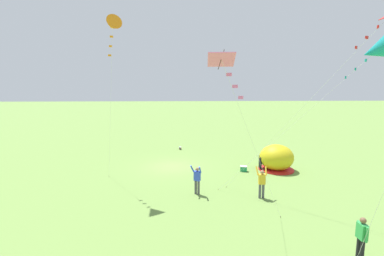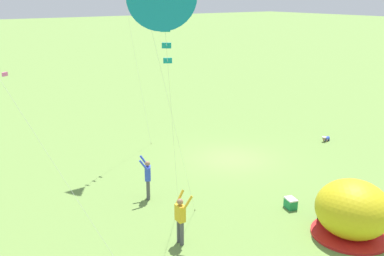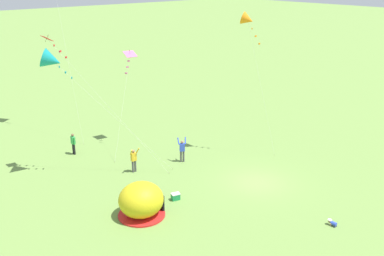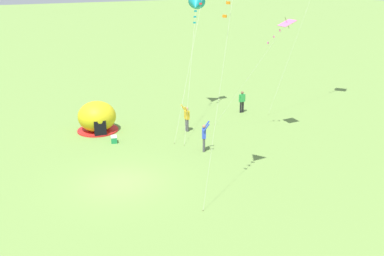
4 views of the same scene
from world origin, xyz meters
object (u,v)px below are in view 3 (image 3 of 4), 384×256
(popup_tent, at_px, (141,200))
(person_strolling, at_px, (134,159))
(cooler_box, at_px, (176,196))
(person_far_back, at_px, (73,143))
(kite_pink, at_px, (129,57))
(kite_orange, at_px, (248,20))
(person_with_toddler, at_px, (182,149))
(toddler_crawling, at_px, (332,223))
(kite_red, at_px, (54,46))
(kite_teal, at_px, (52,60))

(popup_tent, relative_size, person_strolling, 1.49)
(cooler_box, xyz_separation_m, person_far_back, (-1.43, 11.07, 0.74))
(person_strolling, bearing_deg, kite_pink, 57.05)
(kite_orange, relative_size, kite_pink, 1.40)
(cooler_box, bearing_deg, popup_tent, -175.92)
(popup_tent, height_order, kite_pink, kite_pink)
(kite_pink, bearing_deg, person_with_toddler, -86.08)
(popup_tent, height_order, cooler_box, popup_tent)
(toddler_crawling, xyz_separation_m, person_with_toddler, (-0.75, 12.57, 0.82))
(toddler_crawling, height_order, person_with_toddler, person_with_toddler)
(person_far_back, bearing_deg, kite_red, -126.73)
(cooler_box, distance_m, kite_teal, 12.02)
(popup_tent, bearing_deg, kite_pink, 58.67)
(toddler_crawling, bearing_deg, cooler_box, 120.66)
(person_with_toddler, relative_size, kite_teal, 0.21)
(toddler_crawling, xyz_separation_m, kite_pink, (-1.16, 18.63, 7.00))
(popup_tent, distance_m, kite_teal, 11.10)
(cooler_box, distance_m, kite_orange, 13.98)
(toddler_crawling, xyz_separation_m, kite_red, (-8.17, 16.80, 8.89))
(popup_tent, height_order, kite_red, kite_red)
(person_far_back, xyz_separation_m, kite_teal, (-2.27, -2.87, 7.23))
(toddler_crawling, relative_size, kite_teal, 0.06)
(kite_orange, xyz_separation_m, kite_teal, (-12.90, 5.36, -2.15))
(person_with_toddler, height_order, kite_red, kite_red)
(toddler_crawling, distance_m, kite_pink, 19.93)
(person_far_back, bearing_deg, kite_pink, -7.40)
(cooler_box, relative_size, kite_orange, 0.06)
(kite_red, height_order, kite_pink, kite_red)
(person_strolling, xyz_separation_m, kite_teal, (-4.04, 3.01, 7.20))
(toddler_crawling, xyz_separation_m, kite_orange, (4.32, 11.07, 10.17))
(kite_orange, bearing_deg, kite_red, 155.38)
(kite_orange, bearing_deg, person_strolling, 165.19)
(toddler_crawling, bearing_deg, kite_orange, 68.66)
(cooler_box, relative_size, kite_teal, 0.07)
(kite_teal, bearing_deg, kite_red, 42.50)
(cooler_box, xyz_separation_m, person_with_toddler, (4.13, 4.34, 0.78))
(popup_tent, relative_size, toddler_crawling, 5.11)
(person_far_back, relative_size, kite_red, 0.18)
(kite_orange, height_order, kite_pink, kite_orange)
(person_far_back, distance_m, kite_orange, 16.39)
(cooler_box, xyz_separation_m, person_strolling, (0.34, 5.19, 0.78))
(person_strolling, xyz_separation_m, kite_red, (-3.63, 3.38, 8.07))
(kite_orange, xyz_separation_m, kite_pink, (-5.49, 7.56, -3.17))
(kite_red, bearing_deg, person_strolling, -42.96)
(cooler_box, xyz_separation_m, kite_pink, (3.72, 10.40, 6.95))
(person_strolling, height_order, kite_orange, kite_orange)
(kite_teal, bearing_deg, toddler_crawling, -62.43)
(popup_tent, relative_size, kite_red, 0.29)
(person_with_toddler, bearing_deg, kite_teal, 153.77)
(kite_orange, distance_m, kite_red, 13.81)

